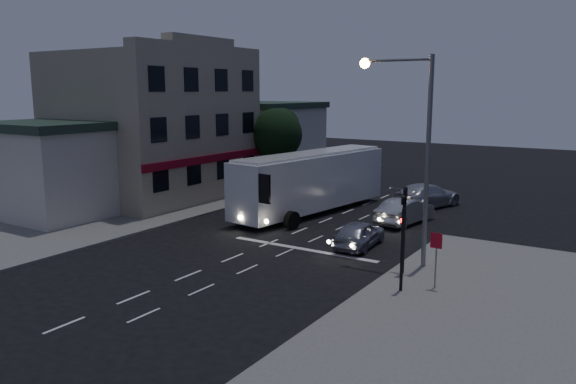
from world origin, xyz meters
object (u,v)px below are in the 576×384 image
Objects in this scene: tour_bus at (311,180)px; regulatory_sign at (436,251)px; car_sedan_a at (405,211)px; car_suv at (359,234)px; car_sedan_b at (427,195)px; street_tree at (276,132)px; traffic_signal_side at (403,232)px; traffic_signal_main at (404,220)px; streetlight at (414,136)px.

tour_bus is 14.74m from regulatory_sign.
tour_bus reaches higher than car_sedan_a.
car_sedan_a reaches higher than car_suv.
regulatory_sign reaches higher than car_sedan_b.
street_tree reaches higher than tour_bus.
car_suv is 11.14m from car_sedan_b.
regulatory_sign is at bearing 43.92° from traffic_signal_side.
tour_bus is 3.12× the size of traffic_signal_main.
regulatory_sign is at bearing 137.71° from car_suv.
traffic_signal_side reaches higher than car_sedan_a.
tour_bus reaches higher than car_sedan_b.
traffic_signal_main is (9.43, -8.63, 0.35)m from tour_bus.
traffic_signal_side is 0.66× the size of street_tree.
tour_bus is at bearing 133.67° from traffic_signal_side.
car_sedan_b is 2.50× the size of regulatory_sign.
car_sedan_b is (-0.36, 11.14, 0.12)m from car_suv.
streetlight is (-1.96, 2.44, 4.14)m from regulatory_sign.
street_tree is at bearing 140.49° from streetlight.
traffic_signal_side is at bearing 118.91° from car_sedan_a.
traffic_signal_main is 2.14m from regulatory_sign.
regulatory_sign is 23.40m from street_tree.
car_suv is 6.72m from traffic_signal_side.
car_sedan_b reaches higher than car_suv.
traffic_signal_main is at bearing 119.05° from car_sedan_a.
street_tree is at bearing 137.97° from traffic_signal_main.
car_suv is at bearing 97.62° from car_sedan_a.
tour_bus is 12.23m from streetlight.
car_suv is 1.81× the size of regulatory_sign.
traffic_signal_main is 0.66× the size of street_tree.
tour_bus is 14.67m from traffic_signal_side.
car_suv is at bearing -35.18° from tour_bus.
traffic_signal_side is at bearing -70.51° from traffic_signal_main.
streetlight is at bearing 122.82° from car_sedan_b.
car_suv is 0.64× the size of street_tree.
car_sedan_a is 14.07m from street_tree.
car_suv is 0.89× the size of car_sedan_a.
traffic_signal_main is at bearing 109.49° from traffic_signal_side.
car_suv is at bearing 138.64° from traffic_signal_main.
street_tree is at bearing 135.50° from traffic_signal_side.
traffic_signal_main is 1.86× the size of regulatory_sign.
car_sedan_a is at bearing -95.24° from car_suv.
street_tree is (-12.01, 0.09, 3.70)m from car_sedan_b.
car_sedan_a is 9.70m from traffic_signal_main.
streetlight is at bearing 128.75° from regulatory_sign.
car_sedan_b is 16.83m from traffic_signal_side.
regulatory_sign is at bearing -41.08° from street_tree.
tour_bus is at bearing -41.34° from street_tree.
car_suv is at bearing 109.15° from car_sedan_b.
car_sedan_a is 11.20m from regulatory_sign.
streetlight is at bearing -30.25° from tour_bus.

